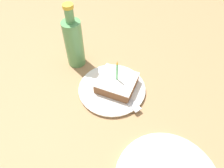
# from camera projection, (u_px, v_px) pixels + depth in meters

# --- Properties ---
(ground_plane) EXTENTS (2.40, 2.40, 0.04)m
(ground_plane) POSITION_uv_depth(u_px,v_px,m) (120.00, 92.00, 0.76)
(ground_plane) COLOR #9E754C
(ground_plane) RESTS_ON ground
(plate) EXTENTS (0.22, 0.22, 0.01)m
(plate) POSITION_uv_depth(u_px,v_px,m) (112.00, 89.00, 0.74)
(plate) COLOR white
(plate) RESTS_ON ground_plane
(cake_slice) EXTENTS (0.11, 0.12, 0.12)m
(cake_slice) POSITION_uv_depth(u_px,v_px,m) (117.00, 83.00, 0.72)
(cake_slice) COLOR brown
(cake_slice) RESTS_ON plate
(fork) EXTENTS (0.11, 0.17, 0.00)m
(fork) POSITION_uv_depth(u_px,v_px,m) (123.00, 95.00, 0.71)
(fork) COLOR silver
(fork) RESTS_ON plate
(bottle) EXTENTS (0.07, 0.07, 0.24)m
(bottle) POSITION_uv_depth(u_px,v_px,m) (74.00, 42.00, 0.76)
(bottle) COLOR #599959
(bottle) RESTS_ON ground_plane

